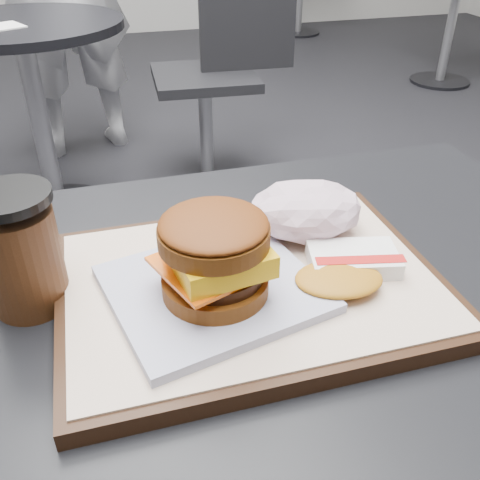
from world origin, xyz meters
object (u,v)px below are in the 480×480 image
(breakfast_sandwich, at_px, (215,264))
(neighbor_table, at_px, (31,80))
(serving_tray, at_px, (250,285))
(crumpled_wrapper, at_px, (307,210))
(coffee_cup, at_px, (22,255))
(customer_table, at_px, (271,415))
(neighbor_chair, at_px, (220,64))
(hash_brown, at_px, (347,268))

(breakfast_sandwich, xyz_separation_m, neighbor_table, (-0.28, 1.66, -0.28))
(serving_tray, distance_m, crumpled_wrapper, 0.11)
(serving_tray, height_order, coffee_cup, coffee_cup)
(customer_table, relative_size, neighbor_chair, 0.91)
(coffee_cup, bearing_deg, serving_tray, -11.82)
(breakfast_sandwich, distance_m, hash_brown, 0.14)
(crumpled_wrapper, height_order, neighbor_chair, neighbor_chair)
(crumpled_wrapper, xyz_separation_m, neighbor_chair, (0.33, 1.74, -0.31))
(customer_table, distance_m, neighbor_table, 1.69)
(neighbor_table, xyz_separation_m, neighbor_chair, (0.74, 0.16, -0.04))
(customer_table, relative_size, coffee_cup, 6.45)
(hash_brown, bearing_deg, crumpled_wrapper, 95.20)
(hash_brown, bearing_deg, neighbor_table, 104.12)
(hash_brown, bearing_deg, coffee_cup, 167.35)
(serving_tray, relative_size, crumpled_wrapper, 2.99)
(neighbor_table, relative_size, neighbor_chair, 0.85)
(hash_brown, bearing_deg, customer_table, 169.51)
(hash_brown, bearing_deg, breakfast_sandwich, 178.55)
(hash_brown, xyz_separation_m, neighbor_chair, (0.32, 1.83, -0.29))
(crumpled_wrapper, xyz_separation_m, neighbor_table, (-0.41, 1.57, -0.27))
(customer_table, bearing_deg, neighbor_chair, 77.98)
(coffee_cup, bearing_deg, breakfast_sandwich, -20.84)
(neighbor_table, bearing_deg, hash_brown, -75.88)
(customer_table, height_order, crumpled_wrapper, crumpled_wrapper)
(hash_brown, relative_size, crumpled_wrapper, 1.00)
(hash_brown, bearing_deg, neighbor_chair, 80.12)
(serving_tray, relative_size, neighbor_table, 0.51)
(customer_table, distance_m, neighbor_chair, 1.86)
(customer_table, xyz_separation_m, coffee_cup, (-0.24, 0.06, 0.24))
(breakfast_sandwich, xyz_separation_m, neighbor_chair, (0.45, 1.82, -0.32))
(crumpled_wrapper, bearing_deg, coffee_cup, -175.89)
(customer_table, relative_size, breakfast_sandwich, 3.60)
(serving_tray, xyz_separation_m, crumpled_wrapper, (0.09, 0.07, 0.04))
(serving_tray, distance_m, breakfast_sandwich, 0.07)
(coffee_cup, xyz_separation_m, neighbor_table, (-0.11, 1.59, -0.28))
(hash_brown, height_order, coffee_cup, coffee_cup)
(customer_table, xyz_separation_m, breakfast_sandwich, (-0.07, -0.01, 0.24))
(breakfast_sandwich, bearing_deg, neighbor_chair, 76.06)
(neighbor_chair, bearing_deg, crumpled_wrapper, -100.64)
(customer_table, relative_size, hash_brown, 6.28)
(customer_table, bearing_deg, serving_tray, 155.42)
(breakfast_sandwich, height_order, crumpled_wrapper, breakfast_sandwich)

